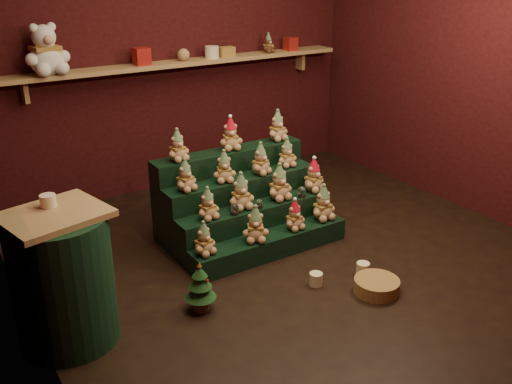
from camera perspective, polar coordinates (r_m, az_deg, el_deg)
ground at (r=4.69m, az=3.63°, el=-6.39°), size 4.00×4.00×0.00m
back_wall at (r=5.95m, az=-8.11°, el=13.87°), size 4.00×0.10×2.80m
right_wall at (r=5.66m, az=21.40°, el=12.18°), size 0.10×4.00×2.80m
back_shelf at (r=5.81m, az=-7.29°, el=12.65°), size 3.60×0.26×0.24m
riser_tier_front at (r=4.66m, az=1.47°, el=-5.30°), size 1.40×0.22×0.18m
riser_tier_midfront at (r=4.79m, az=-0.00°, el=-3.32°), size 1.40×0.22×0.36m
riser_tier_midback at (r=4.92m, az=-1.39°, el=-1.44°), size 1.40×0.22×0.54m
riser_tier_back at (r=5.06m, az=-2.70°, el=0.33°), size 1.40×0.22×0.72m
teddy_0 at (r=4.29m, az=-5.25°, el=-4.65°), size 0.23×0.22×0.26m
teddy_1 at (r=4.47m, az=-0.06°, el=-3.21°), size 0.27×0.26×0.29m
teddy_2 at (r=4.68m, az=3.88°, el=-2.29°), size 0.20×0.18×0.26m
teddy_3 at (r=4.87m, az=6.73°, el=-1.05°), size 0.22×0.20×0.31m
teddy_4 at (r=4.44m, az=-4.87°, el=-1.16°), size 0.21×0.19×0.26m
teddy_5 at (r=4.60m, az=-1.53°, el=0.08°), size 0.23×0.21×0.30m
teddy_6 at (r=4.78m, az=2.35°, el=0.99°), size 0.23×0.21×0.31m
teddy_7 at (r=4.98m, az=5.78°, el=1.69°), size 0.25×0.23×0.29m
teddy_8 at (r=4.52m, az=-7.10°, el=1.68°), size 0.23×0.22×0.26m
teddy_9 at (r=4.68m, az=-3.21°, el=2.56°), size 0.23×0.22×0.26m
teddy_10 at (r=4.84m, az=0.45°, el=3.34°), size 0.25×0.24×0.27m
teddy_11 at (r=5.04m, az=3.10°, el=3.94°), size 0.19×0.17×0.25m
teddy_12 at (r=4.67m, az=-7.86°, el=4.65°), size 0.21×0.20×0.26m
teddy_13 at (r=4.91m, az=-2.56°, el=5.83°), size 0.24×0.22×0.28m
teddy_14 at (r=5.17m, az=2.16°, el=6.65°), size 0.21×0.19×0.27m
snow_globe_a at (r=4.53m, az=-2.14°, el=-1.72°), size 0.07×0.07×0.09m
snow_globe_b at (r=4.65m, az=0.33°, el=-1.16°), size 0.06×0.06×0.08m
snow_globe_c at (r=4.87m, az=4.59°, el=0.03°), size 0.07×0.07×0.10m
side_table at (r=3.72m, az=-18.73°, el=-8.21°), size 0.67×0.61×0.88m
table_ornament at (r=3.60m, az=-20.09°, el=-0.83°), size 0.09×0.09×0.08m
mini_christmas_tree at (r=3.95m, az=-5.60°, el=-9.42°), size 0.22×0.22×0.37m
mug_left at (r=4.29m, az=6.01°, el=-8.66°), size 0.10×0.10×0.10m
mug_right at (r=4.47m, az=10.64°, el=-7.57°), size 0.10×0.10×0.10m
wicker_basket at (r=4.28m, az=11.96°, el=-9.17°), size 0.38×0.38×0.10m
white_bear at (r=5.31m, az=-20.41°, el=13.84°), size 0.43×0.40×0.54m
brown_bear at (r=6.25m, az=1.24°, el=14.66°), size 0.16×0.15×0.20m
gift_tin_red_a at (r=5.60m, az=-11.37°, el=13.14°), size 0.14×0.14×0.16m
gift_tin_cream at (r=5.91m, az=-4.44°, el=13.77°), size 0.14×0.14×0.12m
gift_tin_red_b at (r=6.43m, az=3.48°, el=14.57°), size 0.12×0.12×0.14m
shelf_plush_ball at (r=5.77m, az=-7.26°, el=13.46°), size 0.12×0.12×0.12m
scarf_gift_box at (r=6.00m, az=-2.97°, el=13.83°), size 0.16×0.10×0.10m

